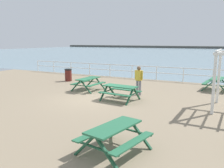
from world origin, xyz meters
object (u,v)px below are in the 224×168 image
(picnic_table_seaward, at_px, (88,81))
(litter_bin, at_px, (68,75))
(picnic_table_near_left, at_px, (114,132))
(picnic_table_mid_centre, at_px, (120,89))
(picnic_table_far_right, at_px, (217,81))
(visitor, at_px, (139,79))

(picnic_table_seaward, height_order, litter_bin, litter_bin)
(picnic_table_near_left, bearing_deg, litter_bin, 53.70)
(picnic_table_mid_centre, height_order, litter_bin, litter_bin)
(litter_bin, bearing_deg, picnic_table_far_right, 7.71)
(picnic_table_near_left, xyz_separation_m, litter_bin, (-8.62, 9.30, -0.10))
(picnic_table_near_left, bearing_deg, picnic_table_far_right, 0.85)
(picnic_table_seaward, relative_size, visitor, 1.13)
(picnic_table_mid_centre, distance_m, litter_bin, 7.25)
(picnic_table_mid_centre, height_order, picnic_table_far_right, same)
(picnic_table_near_left, distance_m, picnic_table_mid_centre, 6.05)
(picnic_table_near_left, relative_size, picnic_table_far_right, 1.06)
(picnic_table_near_left, height_order, litter_bin, litter_bin)
(picnic_table_mid_centre, bearing_deg, litter_bin, 154.50)
(picnic_table_far_right, distance_m, picnic_table_seaward, 8.12)
(picnic_table_far_right, bearing_deg, visitor, 137.27)
(picnic_table_far_right, xyz_separation_m, picnic_table_seaward, (-7.22, -3.72, 0.00))
(picnic_table_near_left, height_order, picnic_table_seaward, same)
(picnic_table_mid_centre, bearing_deg, visitor, 81.92)
(picnic_table_near_left, height_order, picnic_table_far_right, same)
(picnic_table_near_left, bearing_deg, picnic_table_mid_centre, 34.42)
(picnic_table_mid_centre, relative_size, picnic_table_seaward, 1.04)
(picnic_table_far_right, height_order, litter_bin, litter_bin)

